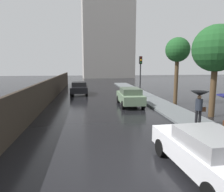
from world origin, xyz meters
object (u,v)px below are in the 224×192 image
at_px(pedestrian_with_umbrella_far, 199,99).
at_px(street_tree_far, 216,49).
at_px(car_white_mid_road, 206,152).
at_px(car_black_near_kerb, 79,88).
at_px(car_green_far_ahead, 130,96).
at_px(traffic_light, 140,69).
at_px(street_tree_mid, 178,51).

bearing_deg(pedestrian_with_umbrella_far, street_tree_far, 54.26).
bearing_deg(street_tree_far, car_white_mid_road, -124.41).
bearing_deg(car_black_near_kerb, car_white_mid_road, 104.04).
height_order(car_black_near_kerb, pedestrian_with_umbrella_far, pedestrian_with_umbrella_far).
bearing_deg(street_tree_far, car_green_far_ahead, 137.05).
bearing_deg(car_white_mid_road, car_green_far_ahead, 86.81).
relative_size(car_green_far_ahead, traffic_light, 1.00).
bearing_deg(pedestrian_with_umbrella_far, car_black_near_kerb, 127.88).
bearing_deg(car_green_far_ahead, car_white_mid_road, -88.95).
xyz_separation_m(car_white_mid_road, street_tree_far, (4.47, 6.53, 3.56)).
xyz_separation_m(traffic_light, street_tree_far, (2.67, -7.77, 1.34)).
distance_m(car_white_mid_road, street_tree_far, 8.68).
distance_m(traffic_light, street_tree_far, 8.32).
distance_m(pedestrian_with_umbrella_far, traffic_light, 9.86).
bearing_deg(traffic_light, street_tree_far, -71.05).
bearing_deg(car_green_far_ahead, pedestrian_with_umbrella_far, -67.60).
bearing_deg(street_tree_mid, street_tree_far, -83.18).
relative_size(pedestrian_with_umbrella_far, street_tree_mid, 0.32).
relative_size(car_black_near_kerb, traffic_light, 0.99).
relative_size(pedestrian_with_umbrella_far, traffic_light, 0.45).
bearing_deg(street_tree_far, traffic_light, 108.95).
relative_size(car_black_near_kerb, car_white_mid_road, 0.92).
distance_m(car_black_near_kerb, car_white_mid_road, 18.22).
bearing_deg(traffic_light, car_black_near_kerb, 151.17).
height_order(car_white_mid_road, car_green_far_ahead, car_green_far_ahead).
xyz_separation_m(car_white_mid_road, traffic_light, (1.81, 14.30, 2.22)).
distance_m(pedestrian_with_umbrella_far, street_tree_far, 3.97).
relative_size(traffic_light, street_tree_mid, 0.72).
bearing_deg(traffic_light, car_white_mid_road, -97.19).
relative_size(car_white_mid_road, street_tree_far, 0.75).
distance_m(traffic_light, street_tree_mid, 4.36).
bearing_deg(street_tree_mid, car_white_mid_road, -110.10).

